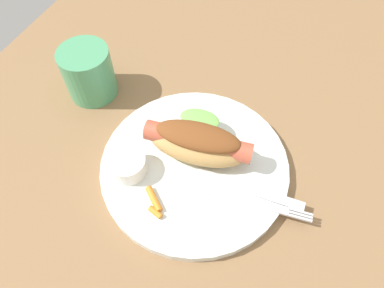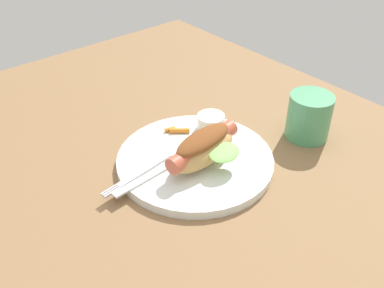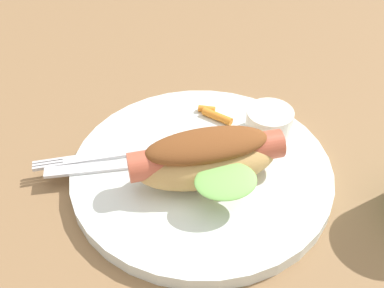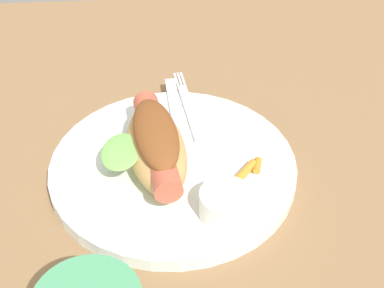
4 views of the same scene
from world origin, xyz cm
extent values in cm
cube|color=olive|center=(0.00, 0.00, -0.90)|extent=(120.00, 90.00, 1.80)
cylinder|color=white|center=(0.20, -0.59, 0.80)|extent=(27.90, 27.90, 1.60)
ellipsoid|color=tan|center=(-1.77, -0.87, 4.00)|extent=(8.20, 15.26, 4.80)
cylinder|color=#C1563D|center=(-1.77, -0.87, 4.84)|extent=(5.11, 15.96, 2.97)
ellipsoid|color=brown|center=(-1.77, -0.87, 6.18)|extent=(6.35, 12.89, 2.34)
ellipsoid|color=#7FC65B|center=(-5.55, -2.22, 4.96)|extent=(4.95, 6.37, 1.41)
cylinder|color=white|center=(4.93, -8.87, 3.07)|extent=(5.34, 5.34, 2.95)
cube|color=silver|center=(2.61, 8.38, 1.80)|extent=(2.65, 11.71, 0.40)
cube|color=silver|center=(2.12, 15.80, 1.80)|extent=(0.70, 3.21, 0.40)
cube|color=silver|center=(1.68, 15.74, 1.80)|extent=(0.70, 3.21, 0.40)
cube|color=silver|center=(1.23, 15.69, 1.80)|extent=(0.70, 3.21, 0.40)
cube|color=silver|center=(0.82, 8.15, 1.78)|extent=(2.25, 15.73, 0.36)
cylinder|color=orange|center=(7.73, -3.33, 2.08)|extent=(3.17, 3.58, 0.95)
cylinder|color=orange|center=(9.34, -2.27, 2.01)|extent=(1.36, 2.19, 0.83)
cylinder|color=#4C9E6B|center=(-7.25, -23.05, 4.42)|extent=(8.31, 8.31, 8.84)
camera|label=1|loc=(24.00, 9.67, 46.47)|focal=32.78mm
camera|label=2|loc=(-46.08, 39.25, 48.16)|focal=40.40mm
camera|label=3|loc=(-35.67, 3.89, 36.95)|focal=44.12mm
camera|label=4|loc=(-1.26, -46.85, 43.29)|focal=51.54mm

